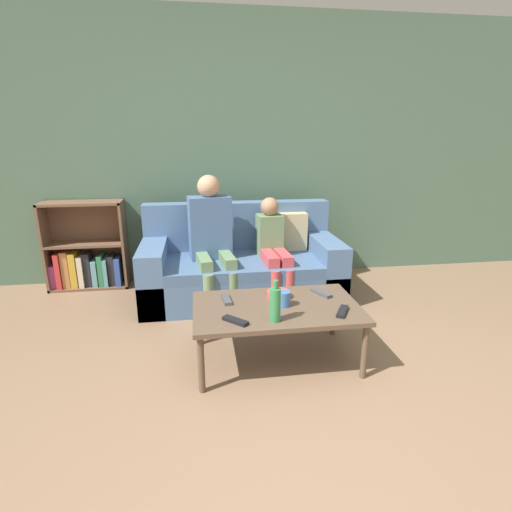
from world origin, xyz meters
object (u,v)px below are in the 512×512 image
(tv_remote_1, at_px, (227,299))
(tv_remote_2, at_px, (235,321))
(person_adult, at_px, (211,233))
(bottle, at_px, (275,304))
(tv_remote_3, at_px, (342,311))
(coffee_table, at_px, (276,311))
(tv_remote_0, at_px, (321,293))
(couch, at_px, (242,267))
(snack_bowl, at_px, (278,294))
(cup_near, at_px, (284,299))
(person_child, at_px, (273,245))
(bookshelf, at_px, (87,256))

(tv_remote_1, bearing_deg, tv_remote_2, -90.49)
(person_adult, bearing_deg, bottle, -83.84)
(person_adult, bearing_deg, tv_remote_1, -94.35)
(tv_remote_1, xyz_separation_m, tv_remote_3, (0.70, -0.30, 0.00))
(bottle, bearing_deg, coffee_table, 76.36)
(tv_remote_0, bearing_deg, couch, 87.94)
(coffee_table, bearing_deg, couch, 94.72)
(couch, distance_m, coffee_table, 1.18)
(couch, bearing_deg, snack_bowl, -82.45)
(tv_remote_2, bearing_deg, cup_near, -15.39)
(person_child, bearing_deg, cup_near, -100.65)
(tv_remote_2, relative_size, snack_bowl, 0.99)
(coffee_table, bearing_deg, person_adult, 108.81)
(person_adult, relative_size, person_child, 1.23)
(bookshelf, height_order, bottle, bookshelf)
(cup_near, height_order, tv_remote_3, cup_near)
(tv_remote_0, bearing_deg, tv_remote_3, -108.11)
(person_child, bearing_deg, tv_remote_2, -114.12)
(cup_near, bearing_deg, tv_remote_3, -25.31)
(person_child, distance_m, tv_remote_3, 1.24)
(bottle, bearing_deg, tv_remote_1, 127.87)
(cup_near, height_order, tv_remote_2, cup_near)
(bookshelf, distance_m, tv_remote_3, 2.67)
(snack_bowl, relative_size, bottle, 0.61)
(person_child, bearing_deg, couch, 151.03)
(coffee_table, xyz_separation_m, cup_near, (0.05, -0.01, 0.08))
(couch, relative_size, tv_remote_1, 10.28)
(coffee_table, distance_m, tv_remote_2, 0.35)
(cup_near, bearing_deg, bookshelf, 134.87)
(person_child, distance_m, snack_bowl, 0.92)
(person_child, bearing_deg, tv_remote_1, -121.84)
(bookshelf, xyz_separation_m, bottle, (1.53, -1.84, 0.19))
(bookshelf, xyz_separation_m, cup_near, (1.63, -1.64, 0.13))
(tv_remote_0, bearing_deg, cup_near, -179.19)
(coffee_table, distance_m, person_child, 1.07)
(person_child, distance_m, cup_near, 1.06)
(bookshelf, xyz_separation_m, person_adult, (1.21, -0.54, 0.32))
(tv_remote_0, bearing_deg, bottle, -163.73)
(couch, bearing_deg, bottle, -88.14)
(person_child, distance_m, tv_remote_1, 1.05)
(tv_remote_3, xyz_separation_m, snack_bowl, (-0.35, 0.31, 0.01))
(bookshelf, distance_m, bottle, 2.41)
(tv_remote_3, bearing_deg, bookshelf, 168.11)
(cup_near, height_order, tv_remote_1, cup_near)
(person_child, xyz_separation_m, tv_remote_2, (-0.46, -1.24, -0.11))
(couch, xyz_separation_m, person_child, (0.27, -0.13, 0.24))
(couch, relative_size, tv_remote_2, 11.54)
(bookshelf, height_order, coffee_table, bookshelf)
(person_adult, distance_m, snack_bowl, 1.06)
(person_adult, bearing_deg, couch, 8.68)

